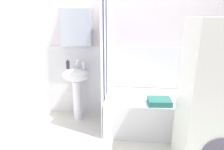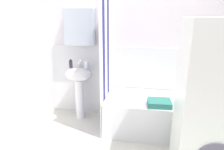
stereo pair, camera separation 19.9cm
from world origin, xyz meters
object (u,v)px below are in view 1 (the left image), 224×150
sink (76,83)px  bathtub (157,113)px  towel_folded (159,101)px  shampoo_bottle (200,87)px  toothbrush_cup (84,65)px  lotion_bottle (194,84)px  washer_dryer_stack (215,104)px  conditioner_bottle (184,86)px  soap_dispenser (68,65)px

sink → bathtub: (1.28, -0.18, -0.38)m
towel_folded → shampoo_bottle: bearing=37.5°
shampoo_bottle → towel_folded: shampoo_bottle is taller
sink → bathtub: size_ratio=0.56×
toothbrush_cup → lotion_bottle: bearing=3.1°
sink → shampoo_bottle: sink is taller
lotion_bottle → washer_dryer_stack: 1.18m
conditioner_bottle → washer_dryer_stack: bearing=-89.8°
soap_dispenser → toothbrush_cup: 0.25m
towel_folded → bathtub: bearing=85.2°
sink → washer_dryer_stack: bearing=-30.6°
toothbrush_cup → conditioner_bottle: bearing=3.3°
toothbrush_cup → lotion_bottle: toothbrush_cup is taller
soap_dispenser → toothbrush_cup: soap_dispenser is taller
sink → toothbrush_cup: bearing=19.7°
sink → washer_dryer_stack: size_ratio=0.52×
bathtub → lotion_bottle: size_ratio=6.60×
bathtub → washer_dryer_stack: washer_dryer_stack is taller
soap_dispenser → conditioner_bottle: bearing=3.6°
shampoo_bottle → lotion_bottle: bearing=176.9°
sink → bathtub: sink is taller
shampoo_bottle → soap_dispenser: bearing=-176.9°
sink → conditioner_bottle: 1.72m
toothbrush_cup → shampoo_bottle: 1.87m
toothbrush_cup → lotion_bottle: (1.73, 0.09, -0.29)m
bathtub → washer_dryer_stack: size_ratio=0.93×
lotion_bottle → conditioner_bottle: (-0.15, -0.00, -0.03)m
conditioner_bottle → toothbrush_cup: bearing=-176.7°
toothbrush_cup → sink: bearing=-160.3°
towel_folded → toothbrush_cup: bearing=158.5°
towel_folded → washer_dryer_stack: washer_dryer_stack is taller
washer_dryer_stack → soap_dispenser: bearing=150.7°
sink → shampoo_bottle: size_ratio=5.33×
towel_folded → washer_dryer_stack: size_ratio=0.18×
toothbrush_cup → washer_dryer_stack: washer_dryer_stack is taller
toothbrush_cup → towel_folded: toothbrush_cup is taller
soap_dispenser → bathtub: soap_dispenser is taller
shampoo_bottle → washer_dryer_stack: 1.20m
shampoo_bottle → conditioner_bottle: bearing=179.4°
lotion_bottle → towel_folded: lotion_bottle is taller
towel_folded → conditioner_bottle: bearing=50.3°
towel_folded → washer_dryer_stack: (0.45, -0.61, 0.28)m
soap_dispenser → conditioner_bottle: size_ratio=0.81×
soap_dispenser → towel_folded: soap_dispenser is taller
toothbrush_cup → conditioner_bottle: size_ratio=0.60×
soap_dispenser → towel_folded: size_ratio=0.48×
bathtub → washer_dryer_stack: 1.10m
lotion_bottle → towel_folded: (-0.60, -0.54, -0.07)m
conditioner_bottle → towel_folded: (-0.45, -0.54, -0.05)m
soap_dispenser → towel_folded: bearing=-16.9°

